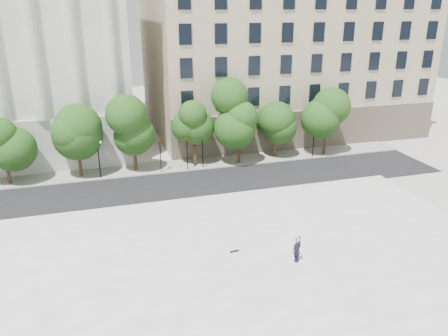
{
  "coord_description": "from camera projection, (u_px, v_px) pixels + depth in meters",
  "views": [
    {
      "loc": [
        -5.83,
        -22.36,
        17.0
      ],
      "look_at": [
        3.68,
        10.0,
        4.58
      ],
      "focal_mm": 35.0,
      "sensor_mm": 36.0,
      "label": 1
    }
  ],
  "objects": [
    {
      "name": "traffic_light_west",
      "position": [
        160.0,
        140.0,
        46.37
      ],
      "size": [
        1.05,
        1.88,
        4.25
      ],
      "color": "black",
      "rests_on": "ground"
    },
    {
      "name": "street_trees",
      "position": [
        161.0,
        126.0,
        47.15
      ],
      "size": [
        46.21,
        5.16,
        8.02
      ],
      "color": "#382619",
      "rests_on": "ground"
    },
    {
      "name": "traffic_light_east",
      "position": [
        187.0,
        139.0,
        47.16
      ],
      "size": [
        0.95,
        1.76,
        4.2
      ],
      "color": "black",
      "rests_on": "ground"
    },
    {
      "name": "far_sidewalk",
      "position": [
        158.0,
        168.0,
        49.13
      ],
      "size": [
        60.0,
        4.0,
        0.12
      ],
      "primitive_type": "cube",
      "color": "#9B988F",
      "rests_on": "ground"
    },
    {
      "name": "ground",
      "position": [
        213.0,
        294.0,
        27.55
      ],
      "size": [
        160.0,
        160.0,
        0.0
      ],
      "primitive_type": "plane",
      "color": "beige",
      "rests_on": "ground"
    },
    {
      "name": "person_lying",
      "position": [
        296.0,
        258.0,
        30.16
      ],
      "size": [
        1.31,
        2.02,
        0.52
      ],
      "primitive_type": "imported",
      "rotation": [
        -1.54,
        0.0,
        0.36
      ],
      "color": "black",
      "rests_on": "plaza"
    },
    {
      "name": "lamp_posts",
      "position": [
        156.0,
        147.0,
        46.82
      ],
      "size": [
        37.09,
        0.28,
        4.38
      ],
      "color": "black",
      "rests_on": "ground"
    },
    {
      "name": "skateboard",
      "position": [
        234.0,
        251.0,
        31.46
      ],
      "size": [
        0.71,
        0.25,
        0.07
      ],
      "primitive_type": "cube",
      "rotation": [
        0.0,
        0.0,
        0.11
      ],
      "color": "black",
      "rests_on": "plaza"
    },
    {
      "name": "building_east",
      "position": [
        275.0,
        50.0,
        64.02
      ],
      "size": [
        36.0,
        26.15,
        23.0
      ],
      "color": "#BDB090",
      "rests_on": "ground"
    },
    {
      "name": "plaza",
      "position": [
        202.0,
        266.0,
        30.17
      ],
      "size": [
        44.0,
        22.0,
        0.45
      ],
      "primitive_type": "cube",
      "color": "white",
      "rests_on": "ground"
    },
    {
      "name": "street",
      "position": [
        166.0,
        188.0,
        43.75
      ],
      "size": [
        60.0,
        8.0,
        0.02
      ],
      "primitive_type": "cube",
      "color": "black",
      "rests_on": "ground"
    }
  ]
}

